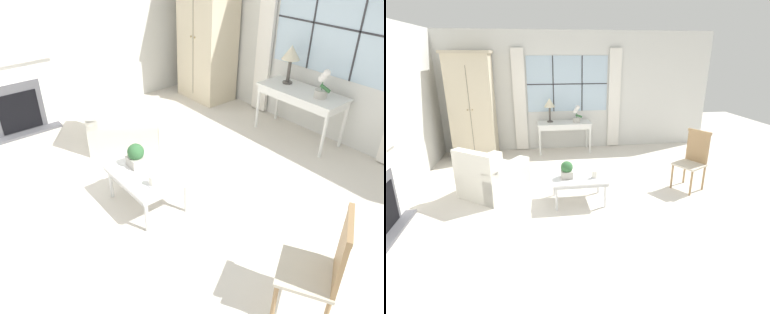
{
  "view_description": "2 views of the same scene",
  "coord_description": "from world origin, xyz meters",
  "views": [
    {
      "loc": [
        2.79,
        -1.72,
        2.73
      ],
      "look_at": [
        0.09,
        0.46,
        0.58
      ],
      "focal_mm": 35.0,
      "sensor_mm": 36.0,
      "label": 1
    },
    {
      "loc": [
        -0.8,
        -4.33,
        2.29
      ],
      "look_at": [
        -0.15,
        0.24,
        0.69
      ],
      "focal_mm": 28.0,
      "sensor_mm": 36.0,
      "label": 2
    }
  ],
  "objects": [
    {
      "name": "coffee_table",
      "position": [
        -0.17,
        0.02,
        0.38
      ],
      "size": [
        0.86,
        0.61,
        0.43
      ],
      "color": "silver",
      "rests_on": "ground_plane"
    },
    {
      "name": "ground_plane",
      "position": [
        0.0,
        0.0,
        0.0
      ],
      "size": [
        14.0,
        14.0,
        0.0
      ],
      "primitive_type": "plane",
      "color": "silver"
    },
    {
      "name": "wall_back_windowed",
      "position": [
        0.0,
        3.02,
        1.39
      ],
      "size": [
        7.2,
        0.14,
        2.8
      ],
      "color": "silver",
      "rests_on": "ground_plane"
    },
    {
      "name": "potted_plant_small",
      "position": [
        -0.35,
        0.02,
        0.56
      ],
      "size": [
        0.19,
        0.19,
        0.27
      ],
      "color": "#BCB7AD",
      "rests_on": "coffee_table"
    },
    {
      "name": "pillar_candle",
      "position": [
        0.08,
        -0.05,
        0.48
      ],
      "size": [
        0.11,
        0.11,
        0.13
      ],
      "color": "silver",
      "rests_on": "coffee_table"
    },
    {
      "name": "armchair_upholstered",
      "position": [
        -1.58,
        0.54,
        0.28
      ],
      "size": [
        1.22,
        1.25,
        0.84
      ],
      "color": "silver",
      "rests_on": "ground_plane"
    },
    {
      "name": "fireplace",
      "position": [
        -2.91,
        -0.52,
        0.68
      ],
      "size": [
        0.34,
        1.29,
        2.11
      ],
      "color": "#515156",
      "rests_on": "ground_plane"
    },
    {
      "name": "table_lamp",
      "position": [
        -0.46,
        2.73,
        1.17
      ],
      "size": [
        0.26,
        0.26,
        0.57
      ],
      "color": "#4C4742",
      "rests_on": "console_table"
    },
    {
      "name": "potted_orchid",
      "position": [
        0.17,
        2.65,
        0.9
      ],
      "size": [
        0.22,
        0.18,
        0.4
      ],
      "color": "#BCB7AD",
      "rests_on": "console_table"
    },
    {
      "name": "wall_left",
      "position": [
        -3.03,
        0.6,
        1.4
      ],
      "size": [
        0.06,
        7.2,
        2.8
      ],
      "primitive_type": "cube",
      "color": "silver",
      "rests_on": "ground_plane"
    },
    {
      "name": "console_table",
      "position": [
        -0.13,
        2.66,
        0.65
      ],
      "size": [
        1.26,
        0.55,
        0.73
      ],
      "color": "white",
      "rests_on": "ground_plane"
    },
    {
      "name": "side_chair_wooden",
      "position": [
        1.89,
        0.26,
        0.58
      ],
      "size": [
        0.6,
        0.6,
        1.04
      ],
      "color": "beige",
      "rests_on": "ground_plane"
    },
    {
      "name": "armoire",
      "position": [
        -2.19,
        2.63,
        1.18
      ],
      "size": [
        1.01,
        0.69,
        2.35
      ],
      "color": "beige",
      "rests_on": "ground_plane"
    }
  ]
}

